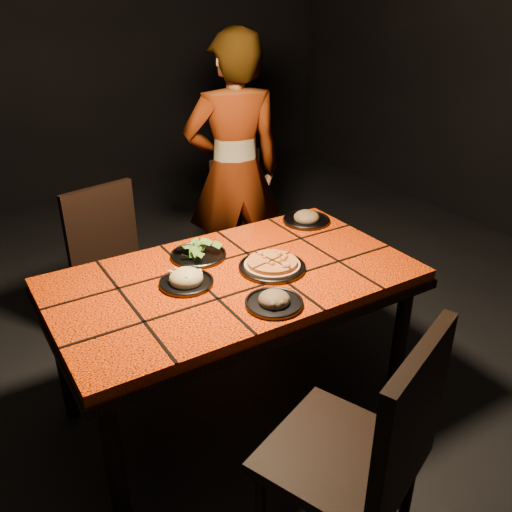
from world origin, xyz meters
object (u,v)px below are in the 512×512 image
chair_near (369,449)px  plate_pasta (186,280)px  chair_far_left (114,259)px  plate_pizza (272,265)px  dining_table (234,290)px  diner (234,173)px  chair_far_right (248,216)px

chair_near → plate_pasta: 1.03m
chair_far_left → plate_pasta: (0.07, -0.82, 0.24)m
chair_near → plate_pizza: 0.98m
dining_table → plate_pizza: bearing=-15.0°
dining_table → plate_pasta: bearing=172.3°
dining_table → plate_pasta: size_ratio=6.87×
dining_table → diner: bearing=59.9°
plate_pasta → chair_far_left: bearing=94.9°
dining_table → plate_pizza: plate_pizza is taller
chair_far_left → plate_pizza: chair_far_left is taller
plate_pizza → chair_near: bearing=-104.6°
chair_near → chair_far_left: bearing=-105.3°
chair_near → chair_far_right: 2.10m
chair_far_left → plate_pasta: chair_far_left is taller
chair_far_left → plate_pizza: (0.46, -0.90, 0.23)m
chair_near → plate_pasta: chair_near is taller
chair_far_left → plate_pizza: size_ratio=3.05×
diner → plate_pasta: (-0.79, -0.95, -0.08)m
chair_far_right → plate_pizza: bearing=-131.7°
dining_table → diner: (0.57, 0.98, 0.18)m
dining_table → diner: size_ratio=0.95×
chair_far_right → dining_table: bearing=-140.3°
chair_far_left → diner: (0.86, 0.14, 0.32)m
chair_far_right → diner: size_ratio=0.55×
dining_table → chair_far_right: size_ratio=1.73×
chair_far_left → chair_far_right: bearing=-3.6°
chair_near → diner: 2.08m
chair_far_right → chair_far_left: bearing=172.2°
chair_near → plate_pasta: (-0.15, 1.01, 0.18)m
chair_near → chair_far_right: bearing=-132.7°
diner → plate_pizza: diner is taller
chair_near → plate_pizza: chair_near is taller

